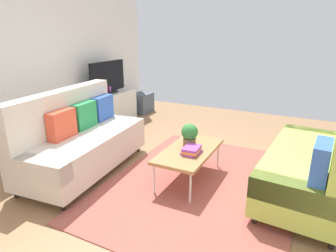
# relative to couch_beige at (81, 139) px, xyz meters

# --- Properties ---
(ground_plane) EXTENTS (7.68, 7.68, 0.00)m
(ground_plane) POSITION_rel_couch_beige_xyz_m (0.28, -1.48, -0.45)
(ground_plane) COLOR #936B47
(wall_far) EXTENTS (6.40, 0.12, 2.90)m
(wall_far) POSITION_rel_couch_beige_xyz_m (0.28, 1.32, 1.00)
(wall_far) COLOR white
(wall_far) RESTS_ON ground_plane
(area_rug) EXTENTS (2.90, 2.20, 0.01)m
(area_rug) POSITION_rel_couch_beige_xyz_m (0.34, -1.62, -0.45)
(area_rug) COLOR #9E4C42
(area_rug) RESTS_ON ground_plane
(couch_beige) EXTENTS (1.97, 1.01, 1.10)m
(couch_beige) POSITION_rel_couch_beige_xyz_m (0.00, 0.00, 0.00)
(couch_beige) COLOR beige
(couch_beige) RESTS_ON ground_plane
(couch_green) EXTENTS (1.96, 0.98, 1.10)m
(couch_green) POSITION_rel_couch_beige_xyz_m (0.68, -2.84, -0.01)
(couch_green) COLOR #A3BC4C
(couch_green) RESTS_ON ground_plane
(coffee_table) EXTENTS (1.10, 0.56, 0.42)m
(coffee_table) POSITION_rel_couch_beige_xyz_m (0.39, -1.42, -0.06)
(coffee_table) COLOR #9E7042
(coffee_table) RESTS_ON ground_plane
(tv_console) EXTENTS (1.40, 0.44, 0.64)m
(tv_console) POSITION_rel_couch_beige_xyz_m (1.86, 0.98, -0.13)
(tv_console) COLOR silver
(tv_console) RESTS_ON ground_plane
(tv) EXTENTS (1.00, 0.20, 0.64)m
(tv) POSITION_rel_couch_beige_xyz_m (1.86, 0.96, 0.50)
(tv) COLOR black
(tv) RESTS_ON tv_console
(storage_trunk) EXTENTS (0.52, 0.40, 0.44)m
(storage_trunk) POSITION_rel_couch_beige_xyz_m (2.96, 0.88, -0.23)
(storage_trunk) COLOR #4C5666
(storage_trunk) RESTS_ON ground_plane
(potted_plant) EXTENTS (0.21, 0.21, 0.31)m
(potted_plant) POSITION_rel_couch_beige_xyz_m (0.49, -1.39, 0.13)
(potted_plant) COLOR brown
(potted_plant) RESTS_ON coffee_table
(table_book_0) EXTENTS (0.27, 0.22, 0.03)m
(table_book_0) POSITION_rel_couch_beige_xyz_m (0.29, -1.50, -0.02)
(table_book_0) COLOR purple
(table_book_0) RESTS_ON coffee_table
(table_book_1) EXTENTS (0.25, 0.20, 0.03)m
(table_book_1) POSITION_rel_couch_beige_xyz_m (0.29, -1.50, 0.01)
(table_book_1) COLOR orange
(table_book_1) RESTS_ON table_book_0
(table_book_2) EXTENTS (0.25, 0.19, 0.03)m
(table_book_2) POSITION_rel_couch_beige_xyz_m (0.29, -1.50, 0.04)
(table_book_2) COLOR purple
(table_book_2) RESTS_ON table_book_1
(vase_0) EXTENTS (0.14, 0.14, 0.19)m
(vase_0) POSITION_rel_couch_beige_xyz_m (1.28, 1.03, 0.28)
(vase_0) COLOR #4C72B2
(vase_0) RESTS_ON tv_console
(vase_1) EXTENTS (0.12, 0.12, 0.14)m
(vase_1) POSITION_rel_couch_beige_xyz_m (1.48, 1.03, 0.26)
(vase_1) COLOR #4C72B2
(vase_1) RESTS_ON tv_console
(bottle_0) EXTENTS (0.06, 0.06, 0.19)m
(bottle_0) POSITION_rel_couch_beige_xyz_m (1.66, 0.94, 0.28)
(bottle_0) COLOR purple
(bottle_0) RESTS_ON tv_console
(bottle_1) EXTENTS (0.05, 0.05, 0.20)m
(bottle_1) POSITION_rel_couch_beige_xyz_m (1.78, 0.94, 0.29)
(bottle_1) COLOR red
(bottle_1) RESTS_ON tv_console
(bottle_2) EXTENTS (0.06, 0.06, 0.15)m
(bottle_2) POSITION_rel_couch_beige_xyz_m (1.87, 0.94, 0.26)
(bottle_2) COLOR purple
(bottle_2) RESTS_ON tv_console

